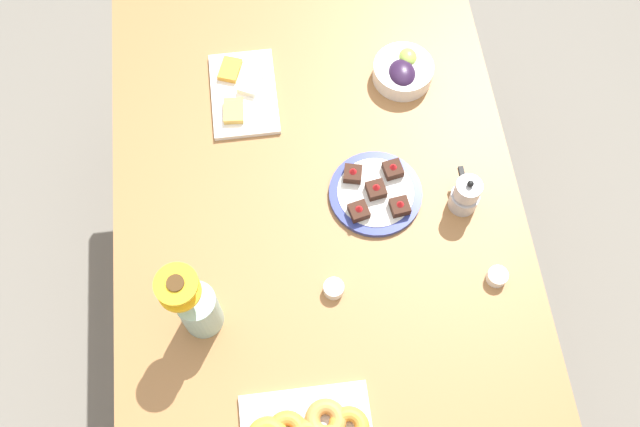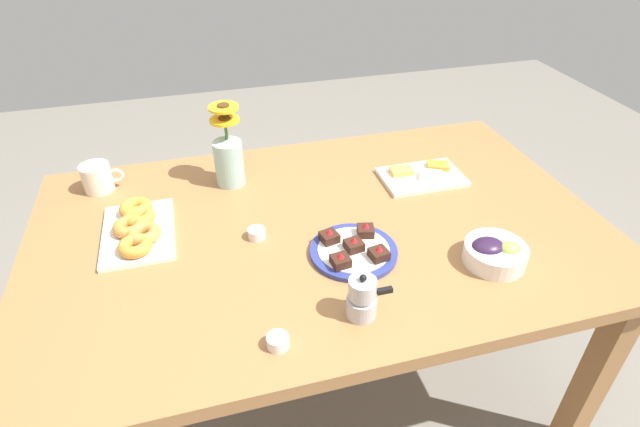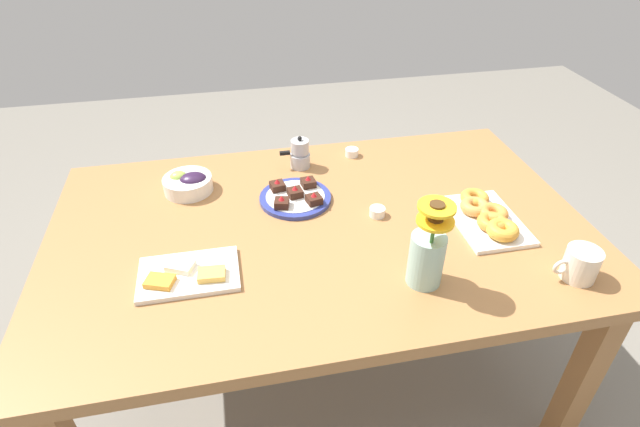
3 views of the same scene
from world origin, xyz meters
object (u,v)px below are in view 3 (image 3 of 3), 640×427
object	(u,v)px
dining_table	(320,246)
croissant_platter	(487,217)
moka_pot	(300,154)
cheese_platter	(188,274)
jam_cup_berry	(352,152)
flower_vase	(427,255)
coffee_mug	(580,264)
jam_cup_honey	(377,211)
dessert_plate	(295,197)
grape_bowl	(188,183)

from	to	relation	value
dining_table	croissant_platter	world-z (taller)	croissant_platter
croissant_platter	moka_pot	distance (m)	0.66
cheese_platter	jam_cup_berry	xyz separation A→B (m)	(-0.58, -0.55, 0.00)
flower_vase	moka_pot	bearing A→B (deg)	-71.67
coffee_mug	jam_cup_honey	size ratio (longest dim) A/B	2.59
dining_table	croissant_platter	xyz separation A→B (m)	(-0.49, 0.09, 0.11)
dining_table	dessert_plate	bearing A→B (deg)	-70.27
moka_pot	croissant_platter	bearing A→B (deg)	138.13
grape_bowl	jam_cup_berry	size ratio (longest dim) A/B	3.30
jam_cup_berry	moka_pot	size ratio (longest dim) A/B	0.40
coffee_mug	flower_vase	distance (m)	0.41
dining_table	croissant_platter	bearing A→B (deg)	169.51
grape_bowl	cheese_platter	distance (m)	0.43
dessert_plate	grape_bowl	bearing A→B (deg)	-20.42
dining_table	jam_cup_honey	xyz separation A→B (m)	(-0.18, -0.01, 0.10)
cheese_platter	croissant_platter	distance (m)	0.88
jam_cup_berry	cheese_platter	bearing A→B (deg)	43.19
croissant_platter	flower_vase	xyz separation A→B (m)	(0.28, 0.20, 0.07)
cheese_platter	dessert_plate	world-z (taller)	dessert_plate
dessert_plate	flower_vase	size ratio (longest dim) A/B	0.89
coffee_mug	cheese_platter	size ratio (longest dim) A/B	0.48
croissant_platter	dessert_plate	xyz separation A→B (m)	(0.54, -0.24, -0.01)
cheese_platter	flower_vase	bearing A→B (deg)	166.99
jam_cup_berry	flower_vase	bearing A→B (deg)	91.18
coffee_mug	jam_cup_berry	size ratio (longest dim) A/B	2.59
coffee_mug	cheese_platter	distance (m)	1.02
jam_cup_honey	grape_bowl	bearing A→B (deg)	-24.55
cheese_platter	dessert_plate	bearing A→B (deg)	-137.90
grape_bowl	flower_vase	bearing A→B (deg)	136.73
moka_pot	grape_bowl	bearing A→B (deg)	12.18
jam_cup_honey	croissant_platter	bearing A→B (deg)	162.10
croissant_platter	flower_vase	size ratio (longest dim) A/B	1.11
grape_bowl	jam_cup_honey	xyz separation A→B (m)	(-0.57, 0.26, -0.01)
cheese_platter	moka_pot	world-z (taller)	moka_pot
croissant_platter	dessert_plate	world-z (taller)	dessert_plate
dining_table	jam_cup_honey	bearing A→B (deg)	-177.02
grape_bowl	croissant_platter	size ratio (longest dim) A/B	0.55
dining_table	grape_bowl	size ratio (longest dim) A/B	10.10
croissant_platter	jam_cup_honey	size ratio (longest dim) A/B	5.97
dining_table	jam_cup_honey	distance (m)	0.21
jam_cup_honey	dessert_plate	xyz separation A→B (m)	(0.23, -0.13, -0.00)
grape_bowl	moka_pot	world-z (taller)	moka_pot
dining_table	grape_bowl	distance (m)	0.48
dining_table	dessert_plate	world-z (taller)	dessert_plate
jam_cup_honey	moka_pot	bearing A→B (deg)	-61.95
dessert_plate	flower_vase	distance (m)	0.52
coffee_mug	jam_cup_honey	xyz separation A→B (m)	(0.43, -0.37, -0.03)
jam_cup_honey	moka_pot	world-z (taller)	moka_pot
dining_table	cheese_platter	size ratio (longest dim) A/B	6.15
dessert_plate	moka_pot	bearing A→B (deg)	-103.68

